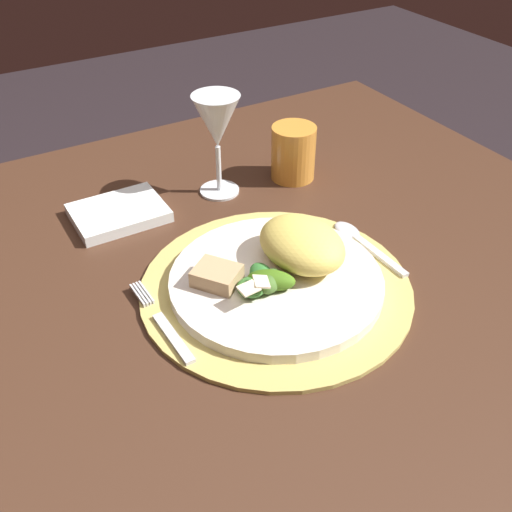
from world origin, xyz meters
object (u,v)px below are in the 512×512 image
(fork, at_px, (164,324))
(napkin, at_px, (119,213))
(dining_table, at_px, (215,373))
(wine_glass, at_px, (217,125))
(spoon, at_px, (357,238))
(amber_tumbler, at_px, (293,153))
(dinner_plate, at_px, (276,281))

(fork, xyz_separation_m, napkin, (0.04, 0.25, -0.00))
(dining_table, bearing_deg, wine_glass, 59.23)
(spoon, height_order, amber_tumbler, amber_tumbler)
(dining_table, xyz_separation_m, dinner_plate, (0.07, -0.05, 0.18))
(napkin, xyz_separation_m, amber_tumbler, (0.29, -0.03, 0.04))
(dinner_plate, bearing_deg, napkin, 114.00)
(dinner_plate, relative_size, spoon, 1.85)
(fork, bearing_deg, wine_glass, 50.81)
(dining_table, xyz_separation_m, amber_tumbler, (0.24, 0.18, 0.21))
(wine_glass, bearing_deg, napkin, 177.21)
(napkin, relative_size, wine_glass, 0.83)
(dining_table, distance_m, spoon, 0.28)
(dining_table, height_order, dinner_plate, dinner_plate)
(amber_tumbler, bearing_deg, dinner_plate, -127.08)
(dining_table, bearing_deg, fork, -149.80)
(fork, height_order, amber_tumbler, amber_tumbler)
(dinner_plate, relative_size, fork, 1.71)
(napkin, bearing_deg, dinner_plate, -66.00)
(spoon, bearing_deg, amber_tumbler, 83.29)
(wine_glass, bearing_deg, dinner_plate, -101.12)
(spoon, height_order, wine_glass, wine_glass)
(fork, distance_m, amber_tumbler, 0.40)
(spoon, height_order, napkin, napkin)
(wine_glass, bearing_deg, spoon, -65.23)
(dinner_plate, bearing_deg, wine_glass, 78.88)
(spoon, xyz_separation_m, napkin, (-0.26, 0.23, -0.00))
(dinner_plate, height_order, wine_glass, wine_glass)
(dining_table, distance_m, napkin, 0.27)
(dining_table, height_order, napkin, napkin)
(amber_tumbler, bearing_deg, spoon, -96.71)
(fork, distance_m, wine_glass, 0.33)
(dining_table, height_order, wine_glass, wine_glass)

